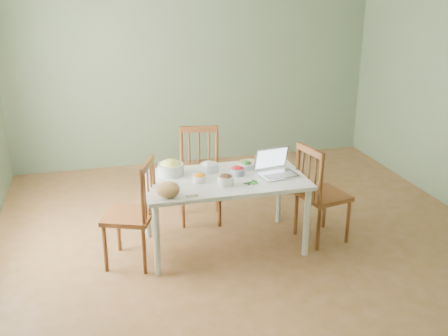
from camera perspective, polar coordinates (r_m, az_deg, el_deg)
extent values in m
cube|color=brown|center=(5.38, 2.40, -7.69)|extent=(5.00, 5.00, 0.00)
cube|color=#63745A|center=(7.27, -3.25, 11.00)|extent=(5.00, 0.00, 2.70)
cube|color=#63745A|center=(2.74, 18.20, -6.14)|extent=(5.00, 0.00, 2.70)
ellipsoid|color=tan|center=(4.54, -6.12, -2.35)|extent=(0.21, 0.21, 0.13)
cube|color=white|center=(4.53, -3.53, -3.01)|extent=(0.10, 0.04, 0.03)
cylinder|color=#D7B786|center=(5.31, 2.70, 0.53)|extent=(0.26, 0.26, 0.02)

